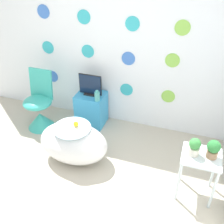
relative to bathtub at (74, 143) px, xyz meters
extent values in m
plane|color=#BCB29E|center=(0.10, -0.75, -0.27)|extent=(12.00, 12.00, 0.00)
cube|color=white|center=(0.10, 1.11, 1.03)|extent=(4.73, 0.04, 2.60)
cylinder|color=#3F72CC|center=(-0.89, 1.08, 0.35)|extent=(0.20, 0.01, 0.20)
cylinder|color=#33B2BF|center=(-0.21, 1.08, 0.33)|extent=(0.20, 0.01, 0.20)
cylinder|color=#33B2BF|center=(0.41, 1.08, 0.33)|extent=(0.20, 0.01, 0.20)
cylinder|color=#8CCC4C|center=(1.06, 1.08, 0.33)|extent=(0.20, 0.01, 0.20)
cylinder|color=#33B2BF|center=(-0.90, 1.08, 0.85)|extent=(0.20, 0.01, 0.20)
cylinder|color=#33B2BF|center=(-0.21, 1.08, 0.87)|extent=(0.20, 0.01, 0.20)
cylinder|color=#3F72CC|center=(0.42, 1.08, 0.84)|extent=(0.20, 0.01, 0.20)
cylinder|color=#8CCC4C|center=(1.05, 1.08, 0.89)|extent=(0.20, 0.01, 0.20)
cylinder|color=#3F72CC|center=(-0.89, 1.08, 1.40)|extent=(0.20, 0.01, 0.20)
cylinder|color=#33B2BF|center=(-0.25, 1.08, 1.37)|extent=(0.20, 0.01, 0.20)
cylinder|color=#33B2BF|center=(0.46, 1.08, 1.34)|extent=(0.20, 0.01, 0.20)
cylinder|color=#8CCC4C|center=(1.12, 1.08, 1.34)|extent=(0.20, 0.01, 0.20)
ellipsoid|color=white|center=(0.00, 0.00, 0.00)|extent=(0.95, 0.60, 0.55)
cylinder|color=#B2DBEA|center=(0.00, 0.00, 0.25)|extent=(0.49, 0.49, 0.01)
sphere|color=yellow|center=(0.05, 0.02, 0.30)|extent=(0.07, 0.07, 0.07)
sphere|color=yellow|center=(0.05, 0.01, 0.33)|extent=(0.04, 0.04, 0.04)
cone|color=orange|center=(0.05, -0.01, 0.33)|extent=(0.02, 0.02, 0.02)
cone|color=#38B2A3|center=(-0.84, 0.49, -0.15)|extent=(0.42, 0.42, 0.25)
ellipsoid|color=#38B2A3|center=(-0.84, 0.49, 0.18)|extent=(0.45, 0.45, 0.16)
cube|color=#38B2A3|center=(-0.84, 0.66, 0.42)|extent=(0.38, 0.10, 0.48)
cube|color=#389ED6|center=(-0.11, 0.87, -0.01)|extent=(0.44, 0.39, 0.54)
cube|color=white|center=(-0.11, 0.68, 0.09)|extent=(0.38, 0.01, 0.15)
cube|color=black|center=(-0.11, 0.87, 0.27)|extent=(0.19, 0.12, 0.02)
cube|color=black|center=(-0.11, 0.87, 0.43)|extent=(0.37, 0.01, 0.32)
cube|color=#0F1E38|center=(-0.11, 0.86, 0.43)|extent=(0.35, 0.01, 0.30)
cylinder|color=#51B2AD|center=(0.06, 0.72, 0.33)|extent=(0.08, 0.08, 0.14)
cylinder|color=#51B2AD|center=(0.06, 0.72, 0.42)|extent=(0.04, 0.04, 0.03)
cube|color=silver|center=(1.61, -0.07, 0.30)|extent=(0.43, 0.38, 0.02)
cylinder|color=silver|center=(1.42, -0.24, 0.01)|extent=(0.03, 0.03, 0.56)
cylinder|color=silver|center=(1.79, -0.24, 0.01)|extent=(0.03, 0.03, 0.56)
cylinder|color=silver|center=(1.42, 0.09, 0.01)|extent=(0.03, 0.03, 0.56)
cylinder|color=silver|center=(1.79, 0.09, 0.01)|extent=(0.03, 0.03, 0.56)
cylinder|color=beige|center=(1.51, -0.08, 0.36)|extent=(0.12, 0.12, 0.10)
sphere|color=#3D8E42|center=(1.51, -0.08, 0.46)|extent=(0.13, 0.13, 0.13)
cylinder|color=#8C6B4C|center=(1.70, -0.06, 0.36)|extent=(0.12, 0.12, 0.09)
sphere|color=#2D7A38|center=(1.70, -0.06, 0.46)|extent=(0.14, 0.14, 0.14)
camera|label=1|loc=(1.37, -2.39, 2.29)|focal=42.00mm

